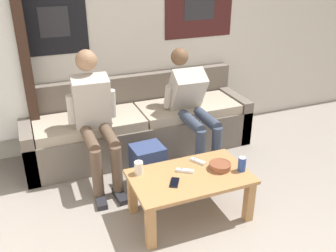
% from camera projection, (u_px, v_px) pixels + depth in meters
% --- Properties ---
extents(wall_back, '(10.00, 0.07, 2.55)m').
position_uv_depth(wall_back, '(137.00, 30.00, 4.10)').
color(wall_back, silver).
rests_on(wall_back, ground_plane).
extents(couch, '(2.48, 0.72, 0.80)m').
position_uv_depth(couch, '(139.00, 126.00, 4.18)').
color(couch, '#70665B').
rests_on(couch, ground_plane).
extents(coffee_table, '(0.98, 0.58, 0.40)m').
position_uv_depth(coffee_table, '(190.00, 183.00, 3.09)').
color(coffee_table, '#B27F4C').
rests_on(coffee_table, ground_plane).
extents(person_seated_adult, '(0.47, 0.85, 1.25)m').
position_uv_depth(person_seated_adult, '(95.00, 114.00, 3.50)').
color(person_seated_adult, brown).
rests_on(person_seated_adult, ground_plane).
extents(person_seated_teen, '(0.47, 1.03, 1.13)m').
position_uv_depth(person_seated_teen, '(191.00, 102.00, 3.92)').
color(person_seated_teen, '#384256').
rests_on(person_seated_teen, ground_plane).
extents(backpack, '(0.31, 0.31, 0.40)m').
position_uv_depth(backpack, '(148.00, 166.00, 3.58)').
color(backpack, navy).
rests_on(backpack, ground_plane).
extents(ceramic_bowl, '(0.19, 0.19, 0.06)m').
position_uv_depth(ceramic_bowl, '(220.00, 166.00, 3.13)').
color(ceramic_bowl, brown).
rests_on(ceramic_bowl, coffee_table).
extents(pillar_candle, '(0.07, 0.07, 0.12)m').
position_uv_depth(pillar_candle, '(139.00, 168.00, 3.06)').
color(pillar_candle, silver).
rests_on(pillar_candle, coffee_table).
extents(drink_can_blue, '(0.07, 0.07, 0.12)m').
position_uv_depth(drink_can_blue, '(242.00, 164.00, 3.10)').
color(drink_can_blue, '#28479E').
rests_on(drink_can_blue, coffee_table).
extents(game_controller_near_left, '(0.14, 0.11, 0.03)m').
position_uv_depth(game_controller_near_left, '(185.00, 171.00, 3.10)').
color(game_controller_near_left, white).
rests_on(game_controller_near_left, coffee_table).
extents(game_controller_near_right, '(0.10, 0.14, 0.03)m').
position_uv_depth(game_controller_near_right, '(198.00, 161.00, 3.23)').
color(game_controller_near_right, white).
rests_on(game_controller_near_right, coffee_table).
extents(cell_phone, '(0.13, 0.15, 0.01)m').
position_uv_depth(cell_phone, '(174.00, 182.00, 2.95)').
color(cell_phone, black).
rests_on(cell_phone, coffee_table).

